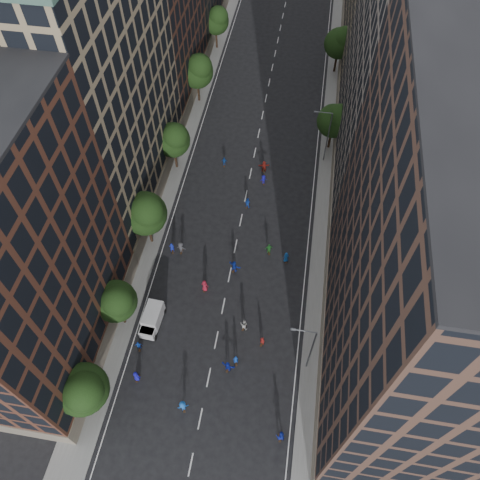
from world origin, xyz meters
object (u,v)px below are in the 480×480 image
(skater_1, at_px, (236,360))
(cargo_van, at_px, (152,319))
(streetlamp_near, at_px, (310,348))
(streetlamp_far, at_px, (327,134))
(skater_0, at_px, (136,376))
(skater_2, at_px, (280,436))

(skater_1, bearing_deg, cargo_van, -37.58)
(streetlamp_near, distance_m, streetlamp_far, 33.00)
(skater_0, distance_m, skater_1, 11.03)
(streetlamp_near, xyz_separation_m, skater_0, (-18.10, -4.44, -4.29))
(streetlamp_far, height_order, cargo_van, streetlamp_far)
(cargo_van, relative_size, skater_0, 2.49)
(streetlamp_near, bearing_deg, cargo_van, 172.66)
(cargo_van, distance_m, skater_0, 6.79)
(streetlamp_far, height_order, skater_2, streetlamp_far)
(skater_2, bearing_deg, streetlamp_far, -100.78)
(streetlamp_near, height_order, skater_1, streetlamp_near)
(streetlamp_far, bearing_deg, cargo_van, -120.64)
(streetlamp_far, distance_m, skater_1, 34.98)
(cargo_van, distance_m, skater_1, 10.97)
(streetlamp_near, relative_size, skater_0, 5.16)
(skater_0, bearing_deg, skater_2, 175.79)
(cargo_van, height_order, skater_2, cargo_van)
(streetlamp_far, distance_m, skater_2, 41.31)
(streetlamp_far, xyz_separation_m, skater_2, (-1.87, -41.06, -4.19))
(skater_1, xyz_separation_m, skater_2, (5.80, -7.20, 0.14))
(streetlamp_near, height_order, skater_0, streetlamp_near)
(streetlamp_near, distance_m, skater_0, 19.13)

